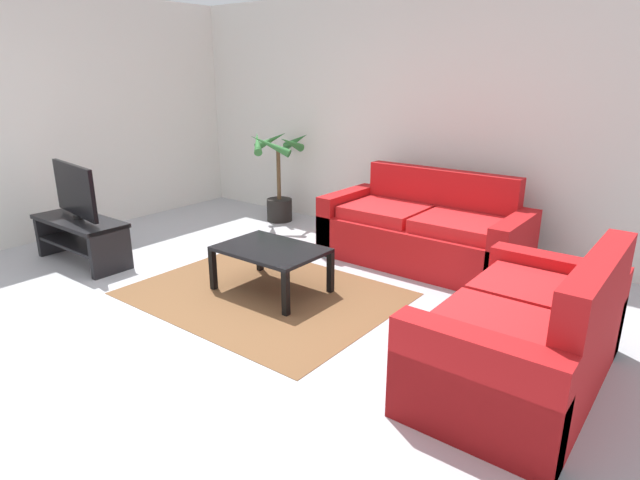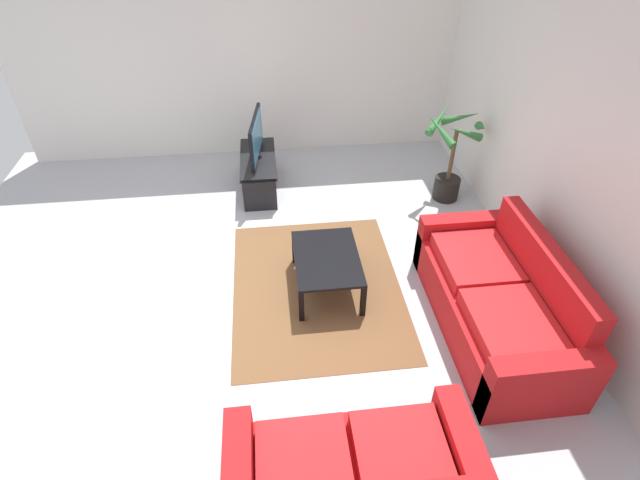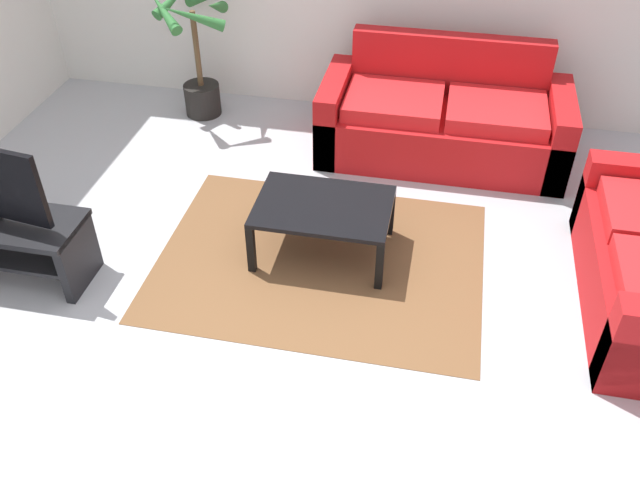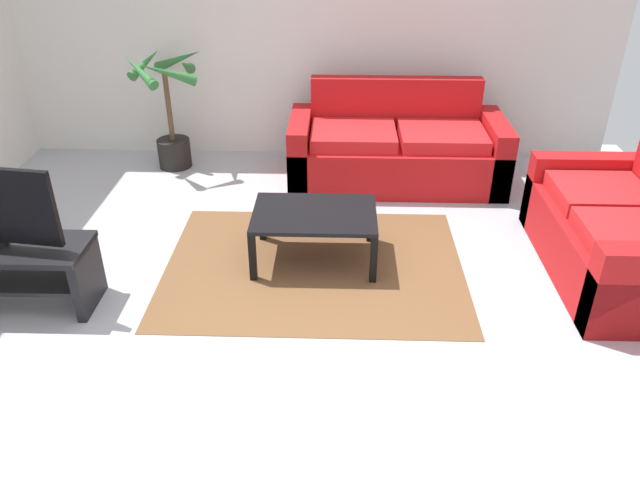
{
  "view_description": "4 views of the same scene",
  "coord_description": "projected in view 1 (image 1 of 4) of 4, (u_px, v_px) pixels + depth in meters",
  "views": [
    {
      "loc": [
        3.05,
        -2.29,
        1.85
      ],
      "look_at": [
        0.58,
        0.87,
        0.55
      ],
      "focal_mm": 29.41,
      "sensor_mm": 36.0,
      "label": 1
    },
    {
      "loc": [
        3.7,
        0.32,
        3.48
      ],
      "look_at": [
        0.18,
        0.74,
        0.69
      ],
      "focal_mm": 27.39,
      "sensor_mm": 36.0,
      "label": 2
    },
    {
      "loc": [
        0.8,
        -2.75,
        3.04
      ],
      "look_at": [
        0.17,
        0.31,
        0.51
      ],
      "focal_mm": 38.01,
      "sensor_mm": 36.0,
      "label": 3
    },
    {
      "loc": [
        0.26,
        -3.14,
        2.45
      ],
      "look_at": [
        0.14,
        0.4,
        0.4
      ],
      "focal_mm": 34.34,
      "sensor_mm": 36.0,
      "label": 4
    }
  ],
  "objects": [
    {
      "name": "ground_plane",
      "position": [
        192.0,
        321.0,
        4.07
      ],
      "size": [
        6.6,
        6.6,
        0.0
      ],
      "primitive_type": "plane",
      "color": "#B2B2B7"
    },
    {
      "name": "wall_back",
      "position": [
        395.0,
        117.0,
        5.9
      ],
      "size": [
        6.0,
        0.06,
        2.7
      ],
      "primitive_type": "cube",
      "color": "silver",
      "rests_on": "ground"
    },
    {
      "name": "couch_main",
      "position": [
        423.0,
        234.0,
        5.23
      ],
      "size": [
        1.98,
        0.9,
        0.9
      ],
      "color": "red",
      "rests_on": "ground"
    },
    {
      "name": "couch_loveseat",
      "position": [
        524.0,
        339.0,
        3.18
      ],
      "size": [
        0.9,
        1.62,
        0.9
      ],
      "color": "red",
      "rests_on": "ground"
    },
    {
      "name": "tv_stand",
      "position": [
        81.0,
        234.0,
        5.23
      ],
      "size": [
        1.1,
        0.45,
        0.45
      ],
      "color": "black",
      "rests_on": "ground"
    },
    {
      "name": "tv",
      "position": [
        75.0,
        190.0,
        5.09
      ],
      "size": [
        0.9,
        0.16,
        0.55
      ],
      "color": "black",
      "rests_on": "tv_stand"
    },
    {
      "name": "coffee_table",
      "position": [
        271.0,
        253.0,
        4.52
      ],
      "size": [
        0.9,
        0.64,
        0.4
      ],
      "color": "black",
      "rests_on": "ground"
    },
    {
      "name": "area_rug",
      "position": [
        264.0,
        294.0,
        4.55
      ],
      "size": [
        2.2,
        1.7,
        0.01
      ],
      "primitive_type": "cube",
      "color": "brown",
      "rests_on": "ground"
    },
    {
      "name": "potted_palm",
      "position": [
        278.0,
        180.0,
        6.62
      ],
      "size": [
        0.75,
        0.78,
        1.15
      ],
      "color": "black",
      "rests_on": "ground"
    }
  ]
}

